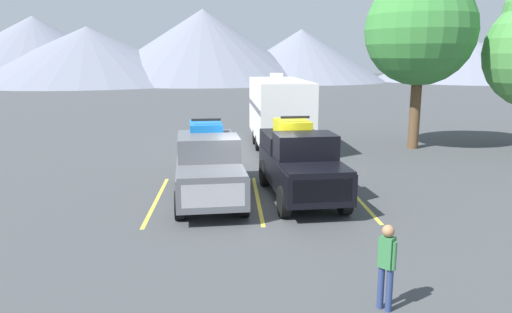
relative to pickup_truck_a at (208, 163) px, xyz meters
name	(u,v)px	position (x,y,z in m)	size (l,w,h in m)	color
ground_plane	(259,204)	(1.61, -0.90, -1.15)	(240.00, 240.00, 0.00)	#3F4244
pickup_truck_a	(208,163)	(0.00, 0.00, 0.00)	(2.52, 5.93, 2.50)	#595B60
pickup_truck_b	(300,161)	(3.00, -0.17, 0.05)	(2.47, 5.37, 2.59)	black
lot_stripe_a	(157,200)	(-1.67, -0.31, -1.15)	(0.12, 5.50, 0.01)	gold
lot_stripe_b	(258,198)	(1.61, -0.31, -1.15)	(0.12, 5.50, 0.01)	gold
lot_stripe_c	(356,197)	(4.89, -0.31, -1.15)	(0.12, 5.50, 0.01)	gold
camper_trailer_a	(279,109)	(3.23, 8.95, 0.81)	(2.71, 8.71, 3.71)	white
person_a	(387,261)	(3.52, -7.57, -0.21)	(0.30, 0.30, 1.63)	navy
tree_a	(421,20)	(9.97, 8.17, 5.11)	(5.32, 5.32, 9.54)	brown
mountain_ridge	(206,53)	(-3.46, 77.45, 4.10)	(150.80, 49.27, 13.05)	slate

